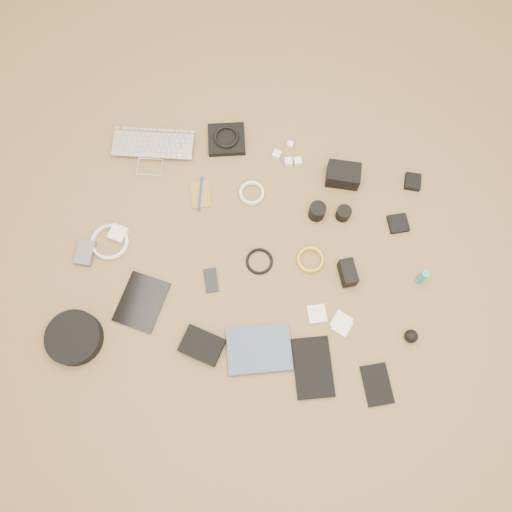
% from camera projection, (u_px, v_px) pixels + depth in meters
% --- Properties ---
extents(room_shell, '(4.04, 4.04, 2.58)m').
position_uv_depth(room_shell, '(233.00, 36.00, 0.87)').
color(room_shell, brown).
rests_on(room_shell, ground).
extents(laptop, '(0.38, 0.29, 0.03)m').
position_uv_depth(laptop, '(152.00, 155.00, 2.18)').
color(laptop, silver).
rests_on(laptop, ground).
extents(headphone_pouch, '(0.19, 0.18, 0.03)m').
position_uv_depth(headphone_pouch, '(227.00, 139.00, 2.21)').
color(headphone_pouch, black).
rests_on(headphone_pouch, ground).
extents(headphones, '(0.11, 0.11, 0.01)m').
position_uv_depth(headphones, '(226.00, 137.00, 2.19)').
color(headphones, black).
rests_on(headphones, headphone_pouch).
extents(charger_a, '(0.03, 0.03, 0.02)m').
position_uv_depth(charger_a, '(290.00, 145.00, 2.20)').
color(charger_a, silver).
rests_on(charger_a, ground).
extents(charger_b, '(0.04, 0.04, 0.03)m').
position_uv_depth(charger_b, '(288.00, 162.00, 2.17)').
color(charger_b, silver).
rests_on(charger_b, ground).
extents(charger_c, '(0.04, 0.04, 0.03)m').
position_uv_depth(charger_c, '(298.00, 162.00, 2.17)').
color(charger_c, silver).
rests_on(charger_c, ground).
extents(charger_d, '(0.04, 0.04, 0.03)m').
position_uv_depth(charger_d, '(277.00, 155.00, 2.18)').
color(charger_d, silver).
rests_on(charger_d, ground).
extents(dslr_camera, '(0.14, 0.10, 0.08)m').
position_uv_depth(dslr_camera, '(343.00, 175.00, 2.13)').
color(dslr_camera, black).
rests_on(dslr_camera, ground).
extents(lens_pouch, '(0.07, 0.07, 0.03)m').
position_uv_depth(lens_pouch, '(413.00, 182.00, 2.15)').
color(lens_pouch, black).
rests_on(lens_pouch, ground).
extents(notebook_olive, '(0.12, 0.14, 0.01)m').
position_uv_depth(notebook_olive, '(201.00, 194.00, 2.14)').
color(notebook_olive, olive).
rests_on(notebook_olive, ground).
extents(pen_blue, '(0.03, 0.16, 0.01)m').
position_uv_depth(pen_blue, '(200.00, 193.00, 2.13)').
color(pen_blue, '#122E98').
rests_on(pen_blue, notebook_olive).
extents(cable_white_a, '(0.13, 0.13, 0.01)m').
position_uv_depth(cable_white_a, '(252.00, 193.00, 2.14)').
color(cable_white_a, silver).
rests_on(cable_white_a, ground).
extents(lens_a, '(0.09, 0.09, 0.07)m').
position_uv_depth(lens_a, '(317.00, 211.00, 2.08)').
color(lens_a, black).
rests_on(lens_a, ground).
extents(lens_b, '(0.07, 0.07, 0.06)m').
position_uv_depth(lens_b, '(343.00, 213.00, 2.09)').
color(lens_b, black).
rests_on(lens_b, ground).
extents(card_reader, '(0.10, 0.10, 0.02)m').
position_uv_depth(card_reader, '(398.00, 224.00, 2.09)').
color(card_reader, black).
rests_on(card_reader, ground).
extents(power_brick, '(0.08, 0.08, 0.03)m').
position_uv_depth(power_brick, '(118.00, 234.00, 2.07)').
color(power_brick, silver).
rests_on(power_brick, ground).
extents(cable_white_b, '(0.17, 0.17, 0.01)m').
position_uv_depth(cable_white_b, '(110.00, 242.00, 2.07)').
color(cable_white_b, silver).
rests_on(cable_white_b, ground).
extents(cable_black, '(0.11, 0.11, 0.01)m').
position_uv_depth(cable_black, '(259.00, 262.00, 2.05)').
color(cable_black, black).
rests_on(cable_black, ground).
extents(cable_yellow, '(0.13, 0.13, 0.01)m').
position_uv_depth(cable_yellow, '(310.00, 260.00, 2.05)').
color(cable_yellow, gold).
rests_on(cable_yellow, ground).
extents(flash, '(0.09, 0.12, 0.08)m').
position_uv_depth(flash, '(348.00, 273.00, 2.00)').
color(flash, black).
rests_on(flash, ground).
extents(lens_cleaner, '(0.03, 0.03, 0.10)m').
position_uv_depth(lens_cleaner, '(422.00, 277.00, 1.98)').
color(lens_cleaner, teal).
rests_on(lens_cleaner, ground).
extents(battery_charger, '(0.07, 0.11, 0.03)m').
position_uv_depth(battery_charger, '(85.00, 253.00, 2.05)').
color(battery_charger, '#535257').
rests_on(battery_charger, ground).
extents(tablet, '(0.20, 0.24, 0.01)m').
position_uv_depth(tablet, '(142.00, 302.00, 2.00)').
color(tablet, black).
rests_on(tablet, ground).
extents(phone, '(0.08, 0.11, 0.01)m').
position_uv_depth(phone, '(211.00, 280.00, 2.02)').
color(phone, black).
rests_on(phone, ground).
extents(filter_case_left, '(0.09, 0.09, 0.01)m').
position_uv_depth(filter_case_left, '(317.00, 314.00, 1.98)').
color(filter_case_left, silver).
rests_on(filter_case_left, ground).
extents(filter_case_mid, '(0.09, 0.09, 0.01)m').
position_uv_depth(filter_case_mid, '(341.00, 322.00, 1.97)').
color(filter_case_mid, silver).
rests_on(filter_case_mid, ground).
extents(filter_case_right, '(0.09, 0.09, 0.01)m').
position_uv_depth(filter_case_right, '(342.00, 326.00, 1.97)').
color(filter_case_right, silver).
rests_on(filter_case_right, ground).
extents(air_blower, '(0.06, 0.06, 0.05)m').
position_uv_depth(air_blower, '(411.00, 336.00, 1.93)').
color(air_blower, black).
rests_on(air_blower, ground).
extents(headphone_case, '(0.25, 0.25, 0.06)m').
position_uv_depth(headphone_case, '(74.00, 338.00, 1.93)').
color(headphone_case, black).
rests_on(headphone_case, ground).
extents(drive_case, '(0.18, 0.14, 0.04)m').
position_uv_depth(drive_case, '(202.00, 345.00, 1.93)').
color(drive_case, black).
rests_on(drive_case, ground).
extents(paperback, '(0.28, 0.24, 0.02)m').
position_uv_depth(paperback, '(261.00, 374.00, 1.90)').
color(paperback, '#3B4B65').
rests_on(paperback, ground).
extents(notebook_black_a, '(0.20, 0.26, 0.02)m').
position_uv_depth(notebook_black_a, '(313.00, 367.00, 1.91)').
color(notebook_black_a, black).
rests_on(notebook_black_a, ground).
extents(notebook_black_b, '(0.15, 0.18, 0.01)m').
position_uv_depth(notebook_black_b, '(377.00, 385.00, 1.90)').
color(notebook_black_b, black).
rests_on(notebook_black_b, ground).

